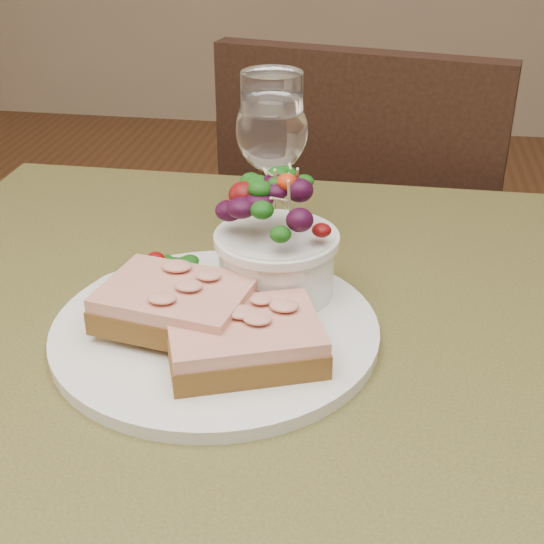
% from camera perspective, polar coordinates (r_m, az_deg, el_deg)
% --- Properties ---
extents(cafe_table, '(0.80, 0.80, 0.75)m').
position_cam_1_polar(cafe_table, '(0.73, -1.65, -12.11)').
color(cafe_table, '#423D1C').
rests_on(cafe_table, ground).
extents(chair_far, '(0.49, 0.49, 0.90)m').
position_cam_1_polar(chair_far, '(1.47, 7.06, -6.09)').
color(chair_far, black).
rests_on(chair_far, ground).
extents(dinner_plate, '(0.29, 0.29, 0.01)m').
position_cam_1_polar(dinner_plate, '(0.68, -4.27, -4.38)').
color(dinner_plate, white).
rests_on(dinner_plate, cafe_table).
extents(sandwich_front, '(0.15, 0.13, 0.03)m').
position_cam_1_polar(sandwich_front, '(0.63, -2.10, -5.10)').
color(sandwich_front, '#4A2F13').
rests_on(sandwich_front, dinner_plate).
extents(sandwich_back, '(0.14, 0.11, 0.03)m').
position_cam_1_polar(sandwich_back, '(0.66, -7.24, -2.43)').
color(sandwich_back, '#4A2F13').
rests_on(sandwich_back, dinner_plate).
extents(ramekin, '(0.06, 0.06, 0.04)m').
position_cam_1_polar(ramekin, '(0.68, -10.60, -2.26)').
color(ramekin, silver).
rests_on(ramekin, dinner_plate).
extents(salad_bowl, '(0.11, 0.11, 0.13)m').
position_cam_1_polar(salad_bowl, '(0.70, 0.35, 2.76)').
color(salad_bowl, white).
rests_on(salad_bowl, dinner_plate).
extents(garnish, '(0.05, 0.04, 0.02)m').
position_cam_1_polar(garnish, '(0.77, -7.91, 0.66)').
color(garnish, '#0A380A').
rests_on(garnish, dinner_plate).
extents(wine_glass, '(0.08, 0.08, 0.18)m').
position_cam_1_polar(wine_glass, '(0.81, -0.01, 10.29)').
color(wine_glass, white).
rests_on(wine_glass, cafe_table).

